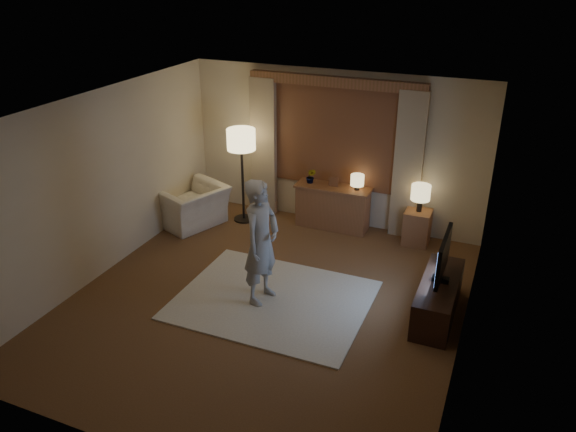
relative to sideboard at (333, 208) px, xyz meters
The scene contains 13 objects.
room 2.23m from the sideboard, 92.38° to the right, with size 5.04×5.54×2.64m.
rug 2.48m from the sideboard, 90.10° to the right, with size 2.50×2.00×0.02m, color beige.
sideboard is the anchor object (origin of this frame).
picture_frame 0.45m from the sideboard, ahead, with size 0.16×0.02×0.20m, color brown.
plant 0.64m from the sideboard, behind, with size 0.17×0.13×0.30m, color #999999.
table_lamp_sideboard 0.68m from the sideboard, ahead, with size 0.22×0.22×0.30m.
floor_lamp 1.85m from the sideboard, 167.54° to the right, with size 0.48×0.48×1.63m.
armchair 2.38m from the sideboard, 159.58° to the right, with size 1.05×0.92×0.68m, color #F2E4C7.
side_table 1.44m from the sideboard, ahead, with size 0.40×0.40×0.56m, color brown.
table_lamp_side 1.52m from the sideboard, ahead, with size 0.30×0.30×0.44m.
tv_stand 2.83m from the sideboard, 43.12° to the right, with size 0.45×1.40×0.50m, color black.
tv 2.87m from the sideboard, 43.14° to the right, with size 0.21×0.87×0.63m.
person 2.54m from the sideboard, 93.39° to the right, with size 0.62×0.41×1.70m, color #A9A39C.
Camera 1 is at (2.72, -5.73, 4.21)m, focal length 35.00 mm.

